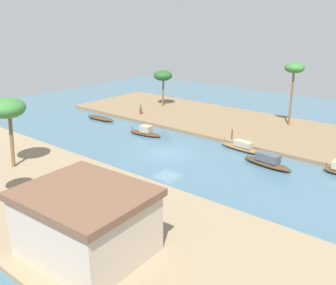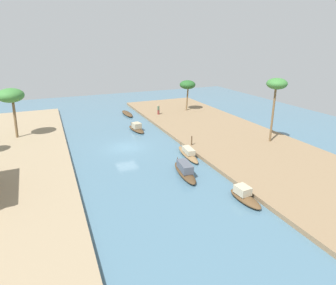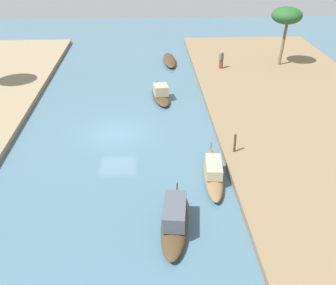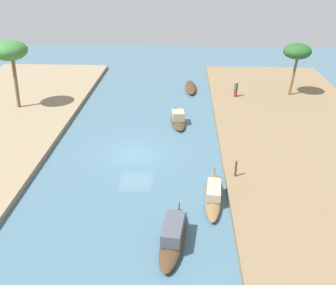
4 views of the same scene
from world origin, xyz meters
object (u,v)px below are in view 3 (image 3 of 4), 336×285
sampan_midstream (161,94)px  palm_tree_left_far (287,16)px  sampan_downstream_large (213,172)px  mooring_post (235,143)px  sampan_near_left_bank (175,218)px  person_on_near_bank (221,61)px  sampan_open_hull (169,60)px

sampan_midstream → palm_tree_left_far: 14.39m
sampan_downstream_large → mooring_post: (2.16, -1.58, 0.59)m
sampan_near_left_bank → person_on_near_bank: person_on_near_bank is taller
sampan_near_left_bank → sampan_midstream: (15.42, 0.07, -0.08)m
sampan_open_hull → sampan_near_left_bank: bearing=175.4°
sampan_midstream → person_on_near_bank: 8.52m
person_on_near_bank → palm_tree_left_far: (0.85, -5.89, 3.80)m
sampan_downstream_large → palm_tree_left_far: size_ratio=0.99×
mooring_post → sampan_midstream: bearing=23.3°
sampan_open_hull → palm_tree_left_far: palm_tree_left_far is taller
sampan_near_left_bank → person_on_near_bank: bearing=-8.0°
sampan_open_hull → palm_tree_left_far: size_ratio=0.90×
sampan_downstream_large → sampan_midstream: sampan_midstream is taller
palm_tree_left_far → sampan_midstream: bearing=120.9°
sampan_midstream → palm_tree_left_far: bearing=-66.4°
sampan_downstream_large → sampan_open_hull: (20.88, 1.22, -0.14)m
sampan_downstream_large → palm_tree_left_far: (18.51, -9.28, 4.52)m
sampan_downstream_large → person_on_near_bank: size_ratio=3.21×
sampan_open_hull → person_on_near_bank: 5.69m
sampan_near_left_bank → sampan_midstream: 15.42m
sampan_downstream_large → mooring_post: 2.74m
person_on_near_bank → palm_tree_left_far: palm_tree_left_far is taller
sampan_downstream_large → palm_tree_left_far: 21.19m
sampan_near_left_bank → mooring_post: 7.28m
sampan_downstream_large → sampan_near_left_bank: bearing=153.7°
sampan_near_left_bank → sampan_open_hull: size_ratio=1.07×
sampan_near_left_bank → palm_tree_left_far: size_ratio=0.96×
mooring_post → person_on_near_bank: bearing=-6.7°
sampan_midstream → person_on_near_bank: size_ratio=2.67×
person_on_near_bank → mooring_post: 15.60m
sampan_downstream_large → palm_tree_left_far: palm_tree_left_far is taller
sampan_near_left_bank → sampan_midstream: sampan_near_left_bank is taller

